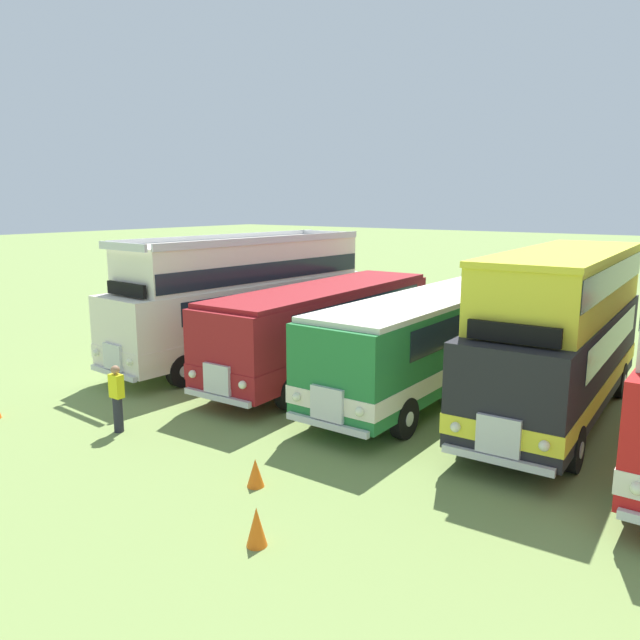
{
  "coord_description": "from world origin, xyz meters",
  "views": [
    {
      "loc": [
        7.95,
        -16.27,
        5.73
      ],
      "look_at": [
        -4.5,
        0.67,
        1.65
      ],
      "focal_mm": 34.44,
      "sensor_mm": 36.0,
      "label": 1
    }
  ],
  "objects_px": {
    "cone_near_end": "(257,527)",
    "bus_first_in_row": "(246,295)",
    "bus_fourth_in_row": "(561,328)",
    "cone_mid_row": "(255,473)",
    "marshal_person": "(117,398)",
    "bus_second_in_row": "(326,323)",
    "bus_third_in_row": "(433,335)"
  },
  "relations": [
    {
      "from": "marshal_person",
      "to": "bus_fourth_in_row",
      "type": "bearing_deg",
      "value": 41.66
    },
    {
      "from": "bus_second_in_row",
      "to": "bus_fourth_in_row",
      "type": "bearing_deg",
      "value": 1.88
    },
    {
      "from": "cone_near_end",
      "to": "bus_first_in_row",
      "type": "bearing_deg",
      "value": 133.65
    },
    {
      "from": "bus_fourth_in_row",
      "to": "cone_near_end",
      "type": "relative_size",
      "value": 14.17
    },
    {
      "from": "bus_fourth_in_row",
      "to": "cone_mid_row",
      "type": "bearing_deg",
      "value": -115.5
    },
    {
      "from": "cone_near_end",
      "to": "bus_third_in_row",
      "type": "bearing_deg",
      "value": 98.8
    },
    {
      "from": "cone_near_end",
      "to": "cone_mid_row",
      "type": "distance_m",
      "value": 2.21
    },
    {
      "from": "bus_fourth_in_row",
      "to": "bus_first_in_row",
      "type": "bearing_deg",
      "value": -179.44
    },
    {
      "from": "bus_third_in_row",
      "to": "bus_fourth_in_row",
      "type": "height_order",
      "value": "bus_fourth_in_row"
    },
    {
      "from": "bus_first_in_row",
      "to": "bus_second_in_row",
      "type": "height_order",
      "value": "bus_first_in_row"
    },
    {
      "from": "cone_mid_row",
      "to": "cone_near_end",
      "type": "bearing_deg",
      "value": -47.23
    },
    {
      "from": "bus_first_in_row",
      "to": "bus_second_in_row",
      "type": "relative_size",
      "value": 1.05
    },
    {
      "from": "cone_mid_row",
      "to": "marshal_person",
      "type": "distance_m",
      "value": 4.88
    },
    {
      "from": "bus_first_in_row",
      "to": "marshal_person",
      "type": "distance_m",
      "value": 8.09
    },
    {
      "from": "cone_near_end",
      "to": "marshal_person",
      "type": "bearing_deg",
      "value": 163.86
    },
    {
      "from": "marshal_person",
      "to": "bus_third_in_row",
      "type": "bearing_deg",
      "value": 57.86
    },
    {
      "from": "bus_fourth_in_row",
      "to": "bus_third_in_row",
      "type": "bearing_deg",
      "value": 178.45
    },
    {
      "from": "bus_third_in_row",
      "to": "cone_mid_row",
      "type": "xyz_separation_m",
      "value": [
        -0.02,
        -7.94,
        -1.46
      ]
    },
    {
      "from": "bus_second_in_row",
      "to": "cone_mid_row",
      "type": "distance_m",
      "value": 8.58
    },
    {
      "from": "cone_mid_row",
      "to": "bus_second_in_row",
      "type": "bearing_deg",
      "value": 116.0
    },
    {
      "from": "bus_third_in_row",
      "to": "marshal_person",
      "type": "bearing_deg",
      "value": -122.14
    },
    {
      "from": "bus_first_in_row",
      "to": "marshal_person",
      "type": "xyz_separation_m",
      "value": [
        2.58,
        -7.52,
        -1.47
      ]
    },
    {
      "from": "bus_fourth_in_row",
      "to": "cone_mid_row",
      "type": "distance_m",
      "value": 8.95
    },
    {
      "from": "bus_second_in_row",
      "to": "cone_mid_row",
      "type": "bearing_deg",
      "value": -64.0
    },
    {
      "from": "bus_third_in_row",
      "to": "cone_near_end",
      "type": "bearing_deg",
      "value": -81.2
    },
    {
      "from": "bus_second_in_row",
      "to": "marshal_person",
      "type": "height_order",
      "value": "bus_second_in_row"
    },
    {
      "from": "cone_mid_row",
      "to": "marshal_person",
      "type": "xyz_separation_m",
      "value": [
        -4.84,
        0.21,
        0.59
      ]
    },
    {
      "from": "cone_mid_row",
      "to": "bus_third_in_row",
      "type": "bearing_deg",
      "value": 89.85
    },
    {
      "from": "bus_first_in_row",
      "to": "bus_fourth_in_row",
      "type": "distance_m",
      "value": 11.16
    },
    {
      "from": "bus_third_in_row",
      "to": "marshal_person",
      "type": "distance_m",
      "value": 9.17
    },
    {
      "from": "bus_fourth_in_row",
      "to": "marshal_person",
      "type": "xyz_separation_m",
      "value": [
        -8.58,
        -7.63,
        -1.58
      ]
    },
    {
      "from": "cone_near_end",
      "to": "cone_mid_row",
      "type": "height_order",
      "value": "cone_near_end"
    }
  ]
}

